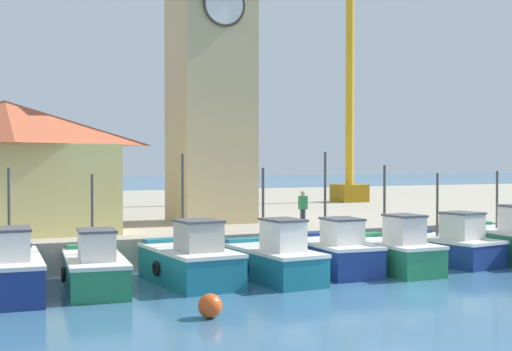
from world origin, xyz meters
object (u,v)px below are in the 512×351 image
at_px(mooring_buoy, 210,306).
at_px(fishing_boat_mid_right, 393,252).
at_px(fishing_boat_left_inner, 190,261).
at_px(fishing_boat_mid_left, 272,259).
at_px(fishing_boat_right_inner, 449,246).
at_px(clock_tower, 210,63).
at_px(fishing_boat_center, 333,253).
at_px(port_crane_near, 347,79).
at_px(fishing_boat_right_outer, 507,241).
at_px(warehouse_left, 5,165).
at_px(fishing_boat_left_outer, 94,268).
at_px(dock_worker_near_tower, 303,209).
at_px(fishing_boat_far_left, 10,271).

bearing_deg(mooring_buoy, fishing_boat_mid_right, 26.87).
xyz_separation_m(fishing_boat_left_inner, mooring_buoy, (-1.18, -5.20, -0.44)).
distance_m(fishing_boat_mid_left, fishing_boat_mid_right, 4.88).
distance_m(fishing_boat_right_inner, clock_tower, 13.64).
relative_size(fishing_boat_center, port_crane_near, 0.22).
distance_m(fishing_boat_center, fishing_boat_right_outer, 8.07).
bearing_deg(fishing_boat_center, fishing_boat_left_inner, -179.01).
bearing_deg(fishing_boat_mid_right, warehouse_left, 148.22).
height_order(fishing_boat_left_inner, fishing_boat_right_outer, fishing_boat_left_inner).
bearing_deg(fishing_boat_right_outer, fishing_boat_center, 177.56).
bearing_deg(fishing_boat_left_outer, mooring_buoy, -69.70).
distance_m(fishing_boat_right_outer, warehouse_left, 20.67).
bearing_deg(fishing_boat_mid_left, clock_tower, 83.20).
relative_size(fishing_boat_center, clock_tower, 0.30).
relative_size(fishing_boat_mid_left, dock_worker_near_tower, 3.05).
relative_size(fishing_boat_left_outer, dock_worker_near_tower, 3.19).
height_order(fishing_boat_left_inner, mooring_buoy, fishing_boat_left_inner).
distance_m(fishing_boat_left_inner, fishing_boat_right_outer, 13.64).
height_order(fishing_boat_mid_left, fishing_boat_center, fishing_boat_center).
bearing_deg(dock_worker_near_tower, fishing_boat_right_outer, -27.27).
xyz_separation_m(fishing_boat_center, warehouse_left, (-10.89, 7.28, 3.24)).
height_order(clock_tower, mooring_buoy, clock_tower).
relative_size(fishing_boat_center, dock_worker_near_tower, 2.89).
height_order(fishing_boat_mid_right, fishing_boat_right_inner, fishing_boat_mid_right).
bearing_deg(warehouse_left, fishing_boat_right_outer, -21.92).
relative_size(fishing_boat_mid_right, dock_worker_near_tower, 2.66).
xyz_separation_m(fishing_boat_mid_left, warehouse_left, (-8.15, 7.86, 3.24)).
relative_size(fishing_boat_far_left, dock_worker_near_tower, 3.19).
bearing_deg(port_crane_near, clock_tower, -141.88).
relative_size(fishing_boat_right_inner, port_crane_near, 0.22).
xyz_separation_m(fishing_boat_mid_left, fishing_boat_right_inner, (8.10, 0.62, -0.03)).
bearing_deg(fishing_boat_right_outer, warehouse_left, 158.08).
height_order(fishing_boat_mid_right, port_crane_near, port_crane_near).
relative_size(fishing_boat_mid_right, mooring_buoy, 6.64).
bearing_deg(clock_tower, fishing_boat_far_left, -138.36).
height_order(fishing_boat_center, fishing_boat_right_outer, fishing_boat_center).
xyz_separation_m(fishing_boat_mid_left, fishing_boat_right_outer, (10.80, 0.24, 0.08)).
bearing_deg(fishing_boat_left_outer, fishing_boat_far_left, -177.74).
xyz_separation_m(fishing_boat_far_left, fishing_boat_mid_left, (8.58, -0.55, -0.03)).
bearing_deg(fishing_boat_far_left, port_crane_near, 39.60).
distance_m(fishing_boat_center, port_crane_near, 24.91).
distance_m(mooring_buoy, dock_worker_near_tower, 11.61).
xyz_separation_m(fishing_boat_left_outer, clock_tower, (7.10, 8.50, 8.02)).
xyz_separation_m(fishing_boat_mid_left, fishing_boat_mid_right, (4.88, -0.21, 0.01)).
xyz_separation_m(fishing_boat_center, port_crane_near, (12.42, 19.62, 9.01)).
relative_size(fishing_boat_right_outer, dock_worker_near_tower, 3.22).
xyz_separation_m(fishing_boat_left_inner, fishing_boat_mid_right, (7.72, -0.69, -0.02)).
xyz_separation_m(fishing_boat_right_inner, fishing_boat_right_outer, (2.70, -0.38, 0.11)).
xyz_separation_m(fishing_boat_left_inner, port_crane_near, (18.00, 19.71, 8.98)).
bearing_deg(fishing_boat_right_outer, fishing_boat_right_inner, 171.95).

